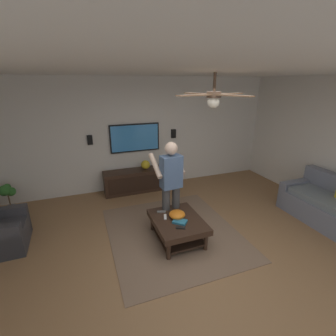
% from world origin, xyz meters
% --- Properties ---
extents(ground_plane, '(8.17, 8.17, 0.00)m').
position_xyz_m(ground_plane, '(0.00, 0.00, 0.00)').
color(ground_plane, olive).
extents(wall_back_tv, '(0.10, 7.01, 2.72)m').
position_xyz_m(wall_back_tv, '(3.06, 0.00, 1.36)').
color(wall_back_tv, silver).
rests_on(wall_back_tv, ground).
extents(ceiling_slab, '(6.23, 7.01, 0.10)m').
position_xyz_m(ceiling_slab, '(0.00, 0.00, 2.77)').
color(ceiling_slab, white).
extents(area_rug, '(2.50, 2.23, 0.01)m').
position_xyz_m(area_rug, '(0.73, 0.06, 0.01)').
color(area_rug, '#7A604C').
rests_on(area_rug, ground).
extents(couch, '(1.91, 0.87, 0.87)m').
position_xyz_m(couch, '(-0.07, -2.90, 0.32)').
color(couch, slate).
rests_on(couch, ground).
extents(coffee_table, '(1.00, 0.80, 0.40)m').
position_xyz_m(coffee_table, '(0.53, 0.06, 0.30)').
color(coffee_table, '#332116').
rests_on(coffee_table, ground).
extents(media_console, '(0.45, 1.70, 0.55)m').
position_xyz_m(media_console, '(2.73, 0.19, 0.28)').
color(media_console, '#332116').
rests_on(media_console, ground).
extents(tv, '(0.05, 1.21, 0.68)m').
position_xyz_m(tv, '(2.97, 0.19, 1.30)').
color(tv, black).
extents(person_standing, '(0.57, 0.57, 1.64)m').
position_xyz_m(person_standing, '(0.94, 0.03, 0.93)').
color(person_standing, '#3F3F3F').
rests_on(person_standing, ground).
extents(potted_plant_short, '(0.28, 0.30, 0.64)m').
position_xyz_m(potted_plant_short, '(2.57, 2.96, 0.44)').
color(potted_plant_short, '#4C4C51').
rests_on(potted_plant_short, ground).
extents(bowl, '(0.28, 0.28, 0.12)m').
position_xyz_m(bowl, '(0.58, 0.05, 0.46)').
color(bowl, orange).
rests_on(bowl, coffee_table).
extents(remote_white, '(0.16, 0.09, 0.02)m').
position_xyz_m(remote_white, '(0.65, 0.24, 0.41)').
color(remote_white, white).
rests_on(remote_white, coffee_table).
extents(remote_black, '(0.11, 0.15, 0.02)m').
position_xyz_m(remote_black, '(0.26, 0.12, 0.41)').
color(remote_black, black).
rests_on(remote_black, coffee_table).
extents(remote_grey, '(0.09, 0.16, 0.02)m').
position_xyz_m(remote_grey, '(0.84, 0.24, 0.41)').
color(remote_grey, slate).
rests_on(remote_grey, coffee_table).
extents(book, '(0.27, 0.27, 0.04)m').
position_xyz_m(book, '(0.42, 0.07, 0.42)').
color(book, teal).
rests_on(book, coffee_table).
extents(vase_round, '(0.22, 0.22, 0.22)m').
position_xyz_m(vase_round, '(2.74, 0.01, 0.66)').
color(vase_round, gold).
rests_on(vase_round, media_console).
extents(wall_speaker_left, '(0.06, 0.12, 0.22)m').
position_xyz_m(wall_speaker_left, '(2.98, -0.83, 1.33)').
color(wall_speaker_left, black).
extents(wall_speaker_right, '(0.06, 0.12, 0.22)m').
position_xyz_m(wall_speaker_right, '(2.98, 1.24, 1.33)').
color(wall_speaker_right, black).
extents(ceiling_fan, '(1.19, 1.18, 0.46)m').
position_xyz_m(ceiling_fan, '(0.20, -0.29, 2.39)').
color(ceiling_fan, '#4C3828').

